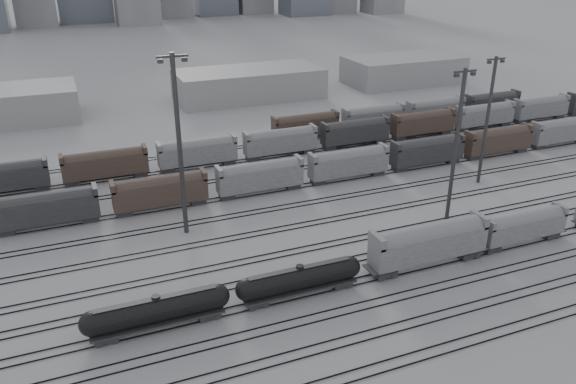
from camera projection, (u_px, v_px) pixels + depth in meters
name	position (u px, v px, depth m)	size (l,w,h in m)	color
ground	(407.00, 275.00, 73.08)	(900.00, 900.00, 0.00)	#AAABAF
tracks	(345.00, 218.00, 87.87)	(220.00, 71.50, 0.16)	black
tank_car_a	(157.00, 310.00, 61.95)	(16.58, 2.76, 4.10)	#262629
tank_car_b	(300.00, 279.00, 67.87)	(16.24, 2.71, 4.01)	#262629
hopper_car_a	(429.00, 241.00, 73.66)	(16.64, 3.31, 5.95)	#262629
hopper_car_b	(523.00, 225.00, 79.46)	(13.55, 2.69, 4.84)	#262629
light_mast_b	(179.00, 143.00, 78.17)	(4.24, 0.68, 26.52)	#373739
light_mast_c	(456.00, 143.00, 82.97)	(3.77, 0.60, 23.57)	#373739
light_mast_d	(487.00, 118.00, 96.53)	(3.61, 0.58, 22.55)	#373739
bg_string_near	(348.00, 164.00, 101.81)	(151.00, 3.00, 5.60)	gray
bg_string_mid	(355.00, 133.00, 118.81)	(151.00, 3.00, 5.60)	#262629
bg_string_far	(405.00, 115.00, 131.60)	(66.00, 3.00, 5.60)	#46342C
warehouse_mid	(249.00, 84.00, 155.40)	(40.00, 18.00, 8.00)	#979799
warehouse_right	(403.00, 70.00, 172.59)	(35.00, 18.00, 8.00)	#979799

